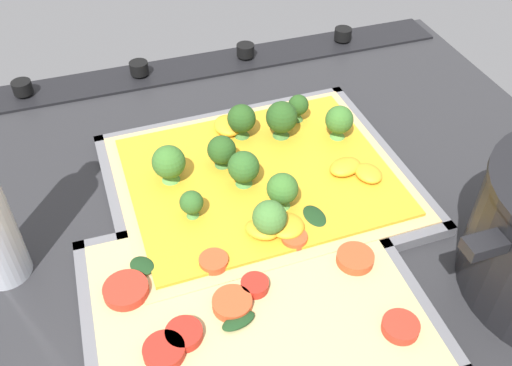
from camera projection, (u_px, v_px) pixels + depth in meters
The scene contains 6 objects.
ground_plane at pixel (257, 208), 67.46cm from camera, with size 83.87×68.33×3.00cm, color #28282B.
stove_control_panel at pixel (194, 65), 87.52cm from camera, with size 80.51×7.00×2.60cm.
baking_tray_front at pixel (259, 184), 67.81cm from camera, with size 35.68×30.14×1.30cm.
broccoli_pizza at pixel (260, 171), 66.85cm from camera, with size 33.24×27.69×6.28cm.
baking_tray_back at pixel (255, 308), 54.72cm from camera, with size 32.64×26.61×1.30cm.
veggie_pizza_back at pixel (252, 302), 54.32cm from camera, with size 30.20×24.17×1.90cm.
Camera 1 is at (15.14, 45.25, 46.28)cm, focal length 39.70 mm.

